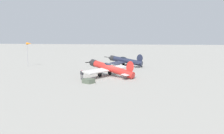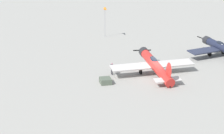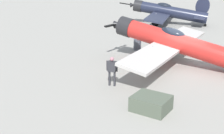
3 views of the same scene
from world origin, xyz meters
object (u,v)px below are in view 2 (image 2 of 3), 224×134
object	(u,v)px
equipment_crate	(105,81)
fuel_drum	(158,63)
ground_crew_mechanic	(112,68)
windsock_mast	(106,10)
airplane_foreground	(155,65)
airplane_mid_apron	(221,48)

from	to	relation	value
equipment_crate	fuel_drum	distance (m)	10.71
ground_crew_mechanic	windsock_mast	distance (m)	23.60
airplane_foreground	windsock_mast	size ratio (longest dim) A/B	1.89
ground_crew_mechanic	equipment_crate	size ratio (longest dim) A/B	0.79
airplane_mid_apron	equipment_crate	xyz separation A→B (m)	(-22.11, 3.02, -1.12)
equipment_crate	windsock_mast	bearing A→B (deg)	48.46
ground_crew_mechanic	windsock_mast	bearing A→B (deg)	65.03
airplane_mid_apron	ground_crew_mechanic	xyz separation A→B (m)	(-19.18, 5.01, -0.47)
airplane_mid_apron	equipment_crate	bearing A→B (deg)	96.28
airplane_mid_apron	windsock_mast	size ratio (longest dim) A/B	2.00
airplane_mid_apron	fuel_drum	bearing A→B (deg)	87.10
airplane_foreground	windsock_mast	world-z (taller)	windsock_mast
equipment_crate	windsock_mast	world-z (taller)	windsock_mast
fuel_drum	windsock_mast	distance (m)	21.25
airplane_foreground	equipment_crate	distance (m)	7.28
airplane_foreground	ground_crew_mechanic	distance (m)	5.72
airplane_foreground	ground_crew_mechanic	bearing A→B (deg)	69.88
fuel_drum	windsock_mast	world-z (taller)	windsock_mast
airplane_foreground	equipment_crate	world-z (taller)	airplane_foreground
airplane_mid_apron	windsock_mast	xyz separation A→B (m)	(-4.47, 22.92, 3.98)
airplane_mid_apron	equipment_crate	world-z (taller)	airplane_mid_apron
airplane_mid_apron	fuel_drum	size ratio (longest dim) A/B	13.79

